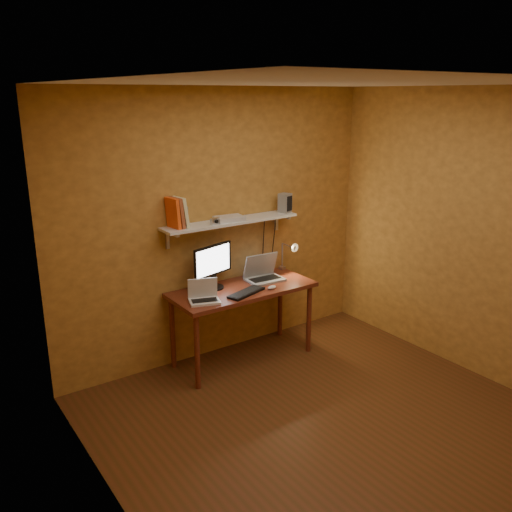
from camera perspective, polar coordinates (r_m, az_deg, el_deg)
room at (r=4.02m, az=7.98°, el=-1.25°), size 3.44×3.24×2.64m
desk at (r=5.21m, az=-1.42°, el=-4.23°), size 1.40×0.60×0.75m
wall_shelf at (r=5.17m, az=-2.66°, el=3.62°), size 1.40×0.25×0.21m
monitor at (r=5.11m, az=-4.54°, el=-0.87°), size 0.46×0.24×0.42m
laptop at (r=5.39m, az=0.73°, el=-1.79°), size 0.37×0.28×0.26m
netbook at (r=4.86m, az=-5.54°, el=-4.12°), size 0.31×0.27×0.20m
keyboard at (r=5.02m, az=-1.04°, el=-3.89°), size 0.43×0.25×0.02m
mouse at (r=5.15m, az=1.69°, el=-3.32°), size 0.09×0.06×0.03m
desk_lamp at (r=5.58m, az=3.51°, el=0.36°), size 0.09×0.23×0.38m
speaker_left at (r=4.89m, az=-7.91°, el=4.08°), size 0.13×0.13×0.19m
speaker_right at (r=5.49m, az=3.07°, el=5.60°), size 0.14×0.14×0.19m
books at (r=4.89m, az=-8.34°, el=4.54°), size 0.16×0.19×0.28m
shelf_camera at (r=5.00m, az=-4.32°, el=3.68°), size 0.10×0.06×0.06m
router at (r=5.13m, az=-2.84°, el=3.96°), size 0.29×0.21×0.04m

